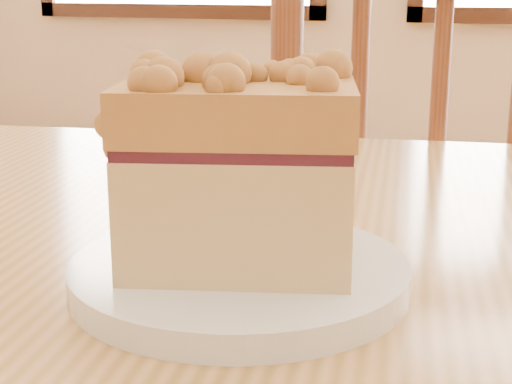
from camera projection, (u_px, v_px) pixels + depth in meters
cafe_table_main at (261, 374)px, 0.57m from camera, size 1.32×0.98×0.75m
cafe_chair_main at (400, 276)px, 1.16m from camera, size 0.58×0.58×1.00m
plate at (239, 275)px, 0.47m from camera, size 0.20×0.20×0.02m
cake_slice at (238, 165)px, 0.45m from camera, size 0.16×0.13×0.12m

